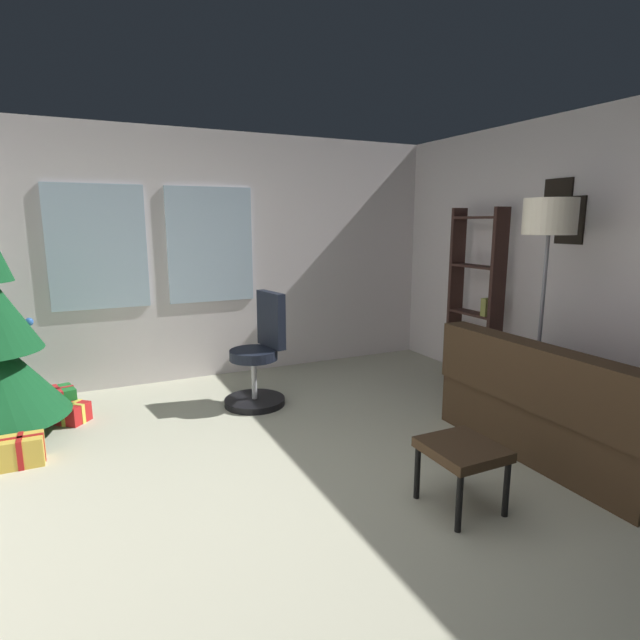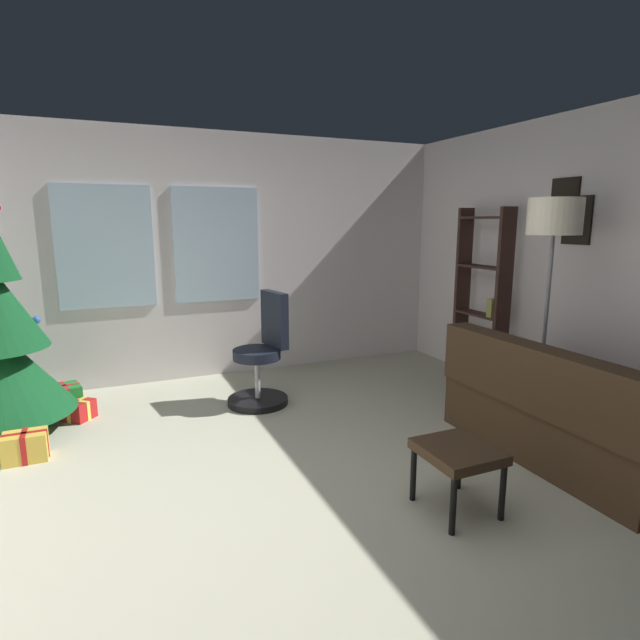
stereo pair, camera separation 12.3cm
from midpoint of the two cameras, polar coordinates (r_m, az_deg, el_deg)
name	(u,v)px [view 2 (the right image)]	position (r m, az deg, el deg)	size (l,w,h in m)	color
ground_plane	(303,511)	(3.28, -0.76, -20.74)	(5.48, 5.64, 0.10)	#B5B49B
wall_back_with_windows	(202,257)	(5.56, -12.60, 6.99)	(5.48, 0.12, 2.60)	silver
wall_right_with_frames	(637,271)	(4.66, 32.85, 4.70)	(0.12, 5.64, 2.60)	silver
couch	(590,419)	(4.19, 28.95, -9.73)	(1.54, 1.74, 0.85)	#3A2819
footstool	(458,456)	(3.16, 16.44, -14.52)	(0.41, 0.44, 0.40)	#3A2819
gift_box_red	(78,410)	(4.86, -25.04, -9.19)	(0.31, 0.31, 0.17)	red
gift_box_green	(65,400)	(5.02, -26.20, -8.08)	(0.30, 0.31, 0.27)	#1E722D
gift_box_gold	(25,447)	(4.23, -29.61, -12.35)	(0.29, 0.20, 0.21)	gold
office_chair	(263,360)	(4.72, -5.76, -4.57)	(0.56, 0.56, 1.05)	black
bookshelf	(481,310)	(5.44, 18.38, 1.07)	(0.18, 0.64, 1.82)	#341F1A
floor_lamp	(554,230)	(4.37, 25.65, 9.12)	(0.40, 0.40, 1.86)	slate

